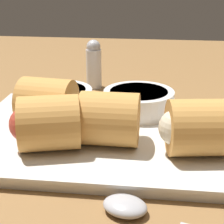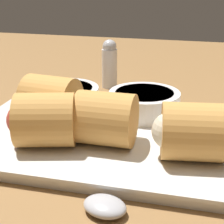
{
  "view_description": "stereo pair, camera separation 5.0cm",
  "coord_description": "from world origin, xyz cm",
  "px_view_note": "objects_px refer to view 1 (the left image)",
  "views": [
    {
      "loc": [
        1.07,
        -38.13,
        21.76
      ],
      "look_at": [
        -3.83,
        2.17,
        5.84
      ],
      "focal_mm": 60.0,
      "sensor_mm": 36.0,
      "label": 1
    },
    {
      "loc": [
        6.0,
        -37.22,
        21.76
      ],
      "look_at": [
        -3.83,
        2.17,
        5.84
      ],
      "focal_mm": 60.0,
      "sensor_mm": 36.0,
      "label": 2
    }
  ],
  "objects_px": {
    "dipping_bowl_near": "(139,101)",
    "spoon": "(141,211)",
    "salt_shaker": "(94,64)",
    "serving_plate": "(112,136)",
    "dipping_bowl_far": "(58,99)"
  },
  "relations": [
    {
      "from": "dipping_bowl_far",
      "to": "salt_shaker",
      "type": "xyz_separation_m",
      "value": [
        0.02,
        0.15,
        0.01
      ]
    },
    {
      "from": "serving_plate",
      "to": "salt_shaker",
      "type": "xyz_separation_m",
      "value": [
        -0.06,
        0.21,
        0.03
      ]
    },
    {
      "from": "spoon",
      "to": "serving_plate",
      "type": "bearing_deg",
      "value": 106.56
    },
    {
      "from": "serving_plate",
      "to": "salt_shaker",
      "type": "height_order",
      "value": "salt_shaker"
    },
    {
      "from": "dipping_bowl_far",
      "to": "spoon",
      "type": "bearing_deg",
      "value": -58.19
    },
    {
      "from": "spoon",
      "to": "salt_shaker",
      "type": "height_order",
      "value": "salt_shaker"
    },
    {
      "from": "dipping_bowl_near",
      "to": "dipping_bowl_far",
      "type": "xyz_separation_m",
      "value": [
        -0.11,
        -0.01,
        0.0
      ]
    },
    {
      "from": "dipping_bowl_near",
      "to": "spoon",
      "type": "xyz_separation_m",
      "value": [
        0.01,
        -0.2,
        -0.03
      ]
    },
    {
      "from": "serving_plate",
      "to": "dipping_bowl_far",
      "type": "xyz_separation_m",
      "value": [
        -0.08,
        0.06,
        0.02
      ]
    },
    {
      "from": "dipping_bowl_near",
      "to": "dipping_bowl_far",
      "type": "relative_size",
      "value": 1.0
    },
    {
      "from": "spoon",
      "to": "dipping_bowl_near",
      "type": "bearing_deg",
      "value": 93.95
    },
    {
      "from": "dipping_bowl_far",
      "to": "spoon",
      "type": "relative_size",
      "value": 0.54
    },
    {
      "from": "serving_plate",
      "to": "spoon",
      "type": "xyz_separation_m",
      "value": [
        0.04,
        -0.14,
        -0.0
      ]
    },
    {
      "from": "dipping_bowl_near",
      "to": "salt_shaker",
      "type": "xyz_separation_m",
      "value": [
        -0.08,
        0.15,
        0.01
      ]
    },
    {
      "from": "spoon",
      "to": "salt_shaker",
      "type": "xyz_separation_m",
      "value": [
        -0.1,
        0.35,
        0.04
      ]
    }
  ]
}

